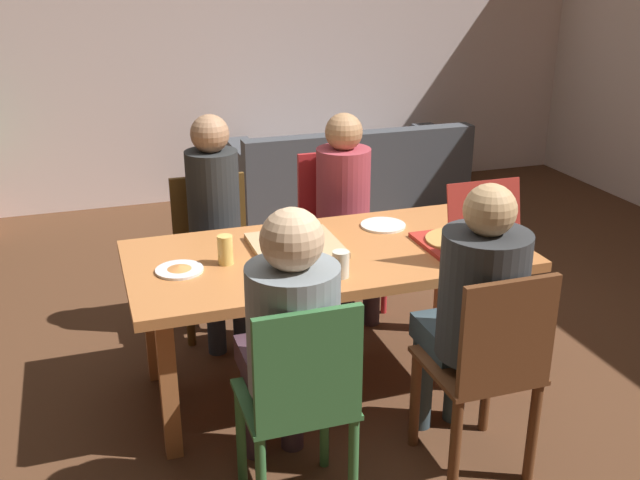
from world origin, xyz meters
name	(u,v)px	position (x,y,z in m)	size (l,w,h in m)	color
ground_plane	(326,383)	(0.00, 0.00, 0.00)	(20.00, 20.00, 0.00)	#54331F
back_wall	(200,40)	(0.00, 3.29, 1.37)	(7.11, 0.12, 2.73)	silver
dining_table	(327,266)	(0.00, 0.00, 0.65)	(1.88, 0.91, 0.73)	#BE713B
chair_0	(337,218)	(0.38, 0.92, 0.54)	(0.46, 0.42, 0.93)	#B42427
person_0	(346,198)	(0.38, 0.77, 0.72)	(0.32, 0.50, 1.20)	#40313C
chair_1	(214,247)	(-0.39, 0.85, 0.47)	(0.45, 0.39, 0.87)	brown
person_1	(216,211)	(-0.39, 0.72, 0.73)	(0.29, 0.49, 1.26)	#2D3649
chair_2	(301,401)	(-0.39, -0.86, 0.52)	(0.41, 0.40, 0.93)	#356B38
person_2	(289,331)	(-0.39, -0.72, 0.73)	(0.34, 0.56, 1.24)	#432C37
chair_3	(487,370)	(0.38, -0.86, 0.50)	(0.42, 0.43, 0.94)	brown
person_3	(475,302)	(0.38, -0.73, 0.74)	(0.35, 0.52, 1.25)	#33434A
pizza_box_0	(296,246)	(-0.13, 0.08, 0.74)	(0.41, 0.41, 0.03)	tan
pizza_box_1	(463,238)	(0.63, -0.17, 0.78)	(0.36, 0.44, 0.38)	#B02C23
plate_0	(179,269)	(-0.70, -0.02, 0.74)	(0.21, 0.21, 0.03)	white
plate_1	(383,225)	(0.39, 0.23, 0.73)	(0.23, 0.23, 0.01)	white
drinking_glass_0	(341,264)	(-0.04, -0.30, 0.79)	(0.08, 0.08, 0.12)	silver
drinking_glass_1	(225,250)	(-0.49, 0.00, 0.80)	(0.07, 0.07, 0.14)	#E4C361
couch	(348,176)	(1.10, 2.63, 0.26)	(1.95, 0.83, 0.71)	#484C52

